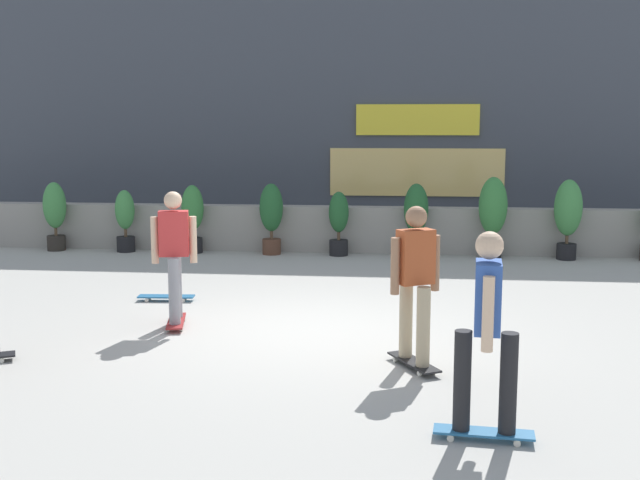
# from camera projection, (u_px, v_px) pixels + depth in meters

# --- Properties ---
(ground_plane) EXTENTS (48.00, 48.00, 0.00)m
(ground_plane) POSITION_uv_depth(u_px,v_px,m) (307.00, 330.00, 9.69)
(ground_plane) COLOR #B2AFA8
(planter_wall) EXTENTS (18.00, 0.40, 0.90)m
(planter_wall) POSITION_uv_depth(u_px,v_px,m) (344.00, 229.00, 15.53)
(planter_wall) COLOR gray
(planter_wall) RESTS_ON ground
(building_backdrop) EXTENTS (20.00, 2.08, 6.50)m
(building_backdrop) POSITION_uv_depth(u_px,v_px,m) (357.00, 93.00, 19.05)
(building_backdrop) COLOR #424751
(building_backdrop) RESTS_ON ground
(potted_plant_0) EXTENTS (0.45, 0.45, 1.37)m
(potted_plant_0) POSITION_uv_depth(u_px,v_px,m) (55.00, 212.00, 15.64)
(potted_plant_0) COLOR #2D2823
(potted_plant_0) RESTS_ON ground
(potted_plant_1) EXTENTS (0.38, 0.38, 1.22)m
(potted_plant_1) POSITION_uv_depth(u_px,v_px,m) (125.00, 219.00, 15.51)
(potted_plant_1) COLOR black
(potted_plant_1) RESTS_ON ground
(potted_plant_2) EXTENTS (0.43, 0.43, 1.33)m
(potted_plant_2) POSITION_uv_depth(u_px,v_px,m) (193.00, 215.00, 15.35)
(potted_plant_2) COLOR black
(potted_plant_2) RESTS_ON ground
(potted_plant_3) EXTENTS (0.45, 0.45, 1.38)m
(potted_plant_3) POSITION_uv_depth(u_px,v_px,m) (271.00, 214.00, 15.18)
(potted_plant_3) COLOR brown
(potted_plant_3) RESTS_ON ground
(potted_plant_4) EXTENTS (0.38, 0.38, 1.23)m
(potted_plant_4) POSITION_uv_depth(u_px,v_px,m) (339.00, 221.00, 15.06)
(potted_plant_4) COLOR black
(potted_plant_4) RESTS_ON ground
(potted_plant_5) EXTENTS (0.46, 0.46, 1.40)m
(potted_plant_5) POSITION_uv_depth(u_px,v_px,m) (416.00, 215.00, 14.89)
(potted_plant_5) COLOR #2D2823
(potted_plant_5) RESTS_ON ground
(potted_plant_6) EXTENTS (0.53, 0.53, 1.53)m
(potted_plant_6) POSITION_uv_depth(u_px,v_px,m) (493.00, 211.00, 14.72)
(potted_plant_6) COLOR black
(potted_plant_6) RESTS_ON ground
(potted_plant_7) EXTENTS (0.51, 0.51, 1.50)m
(potted_plant_7) POSITION_uv_depth(u_px,v_px,m) (568.00, 213.00, 14.58)
(potted_plant_7) COLOR black
(potted_plant_7) RESTS_ON ground
(skater_foreground) EXTENTS (0.55, 0.82, 1.70)m
(skater_foreground) POSITION_uv_depth(u_px,v_px,m) (174.00, 252.00, 9.74)
(skater_foreground) COLOR maroon
(skater_foreground) RESTS_ON ground
(skater_mid_plaza) EXTENTS (0.81, 0.56, 1.70)m
(skater_mid_plaza) POSITION_uv_depth(u_px,v_px,m) (487.00, 326.00, 6.19)
(skater_mid_plaza) COLOR #266699
(skater_mid_plaza) RESTS_ON ground
(skater_far_right) EXTENTS (0.56, 0.80, 1.70)m
(skater_far_right) POSITION_uv_depth(u_px,v_px,m) (415.00, 279.00, 8.05)
(skater_far_right) COLOR black
(skater_far_right) RESTS_ON ground
(skateboard_near_camera) EXTENTS (0.81, 0.26, 0.08)m
(skateboard_near_camera) POSITION_uv_depth(u_px,v_px,m) (166.00, 297.00, 11.27)
(skateboard_near_camera) COLOR #266699
(skateboard_near_camera) RESTS_ON ground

